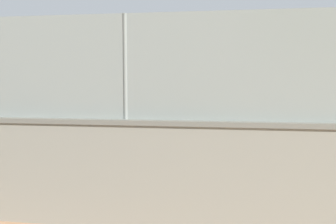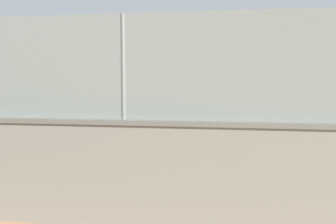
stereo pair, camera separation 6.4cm
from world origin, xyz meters
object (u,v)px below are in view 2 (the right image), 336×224
(player_at_service_line, at_px, (213,106))
(player_foreground_swinging, at_px, (138,121))
(spare_ball_by_wall, at_px, (6,192))
(sports_ball, at_px, (221,129))

(player_at_service_line, bearing_deg, player_foreground_swinging, 66.74)
(player_foreground_swinging, height_order, spare_ball_by_wall, player_foreground_swinging)
(player_foreground_swinging, xyz_separation_m, sports_ball, (-2.94, -3.82, -0.76))
(spare_ball_by_wall, bearing_deg, player_foreground_swinging, -101.48)
(sports_ball, bearing_deg, player_at_service_line, -78.02)
(sports_ball, relative_size, spare_ball_by_wall, 1.58)
(player_at_service_line, distance_m, spare_ball_by_wall, 12.71)
(player_foreground_swinging, xyz_separation_m, spare_ball_by_wall, (1.27, 6.25, -0.80))
(sports_ball, xyz_separation_m, spare_ball_by_wall, (4.21, 10.07, -0.04))
(sports_ball, distance_m, spare_ball_by_wall, 10.92)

